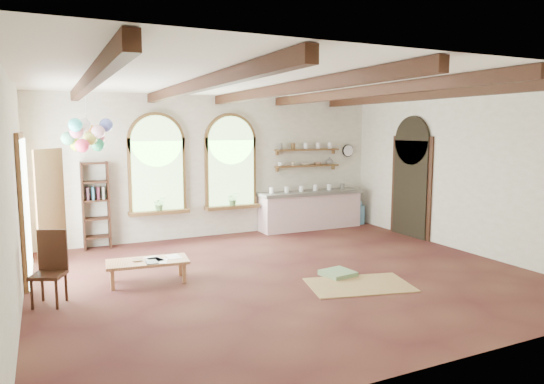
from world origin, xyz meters
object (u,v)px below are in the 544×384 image
kitchen_counter (310,210)px  coffee_table (148,263)px  balloon_cluster (87,135)px  side_chair (50,284)px

kitchen_counter → coffee_table: bearing=-150.0°
coffee_table → balloon_cluster: 2.73m
kitchen_counter → side_chair: bearing=-153.1°
kitchen_counter → balloon_cluster: (-5.18, -0.90, 1.87)m
coffee_table → side_chair: 1.50m
kitchen_counter → balloon_cluster: bearing=-170.1°
side_chair → balloon_cluster: bearing=70.2°
kitchen_counter → coffee_table: (-4.50, -2.60, -0.15)m
coffee_table → side_chair: size_ratio=1.28×
coffee_table → side_chair: side_chair is taller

